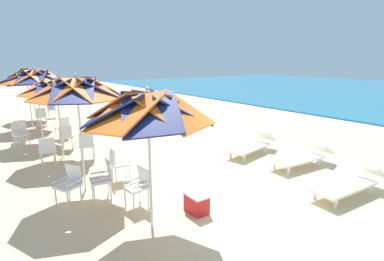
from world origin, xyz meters
TOP-DOWN VIEW (x-y plane):
  - ground_plane at (0.00, 0.00)m, footprint 80.00×80.00m
  - beach_umbrella_0 at (-0.05, -2.16)m, footprint 2.30×2.30m
  - plastic_chair_0 at (-0.93, -1.99)m, footprint 0.48×0.51m
  - beach_umbrella_1 at (-2.43, -2.69)m, footprint 2.12×2.12m
  - plastic_chair_1 at (-1.86, -3.14)m, footprint 0.60×0.62m
  - plastic_chair_2 at (-2.49, -1.83)m, footprint 0.49×0.51m
  - plastic_chair_3 at (-1.72, -2.46)m, footprint 0.51×0.53m
  - beach_umbrella_2 at (-5.41, -2.53)m, footprint 2.19×2.19m
  - plastic_chair_4 at (-4.64, -1.97)m, footprint 0.59×0.57m
  - plastic_chair_5 at (-4.76, -3.07)m, footprint 0.50×0.48m
  - plastic_chair_6 at (-6.16, -2.22)m, footprint 0.60×0.58m
  - beach_umbrella_3 at (-8.04, -2.70)m, footprint 2.28×2.28m
  - plastic_chair_7 at (-7.82, -1.97)m, footprint 0.61×0.59m
  - plastic_chair_8 at (-8.18, -3.42)m, footprint 0.50×0.47m
  - plastic_chair_9 at (-7.55, -3.49)m, footprint 0.61×0.59m
  - beach_umbrella_4 at (-10.70, -2.69)m, footprint 2.44×2.44m
  - plastic_chair_10 at (-10.93, -2.24)m, footprint 0.56×0.54m
  - beach_umbrella_5 at (-13.22, -2.21)m, footprint 2.10×2.10m
  - plastic_chair_11 at (-12.90, -1.43)m, footprint 0.53×0.51m
  - sun_lounger_0 at (1.35, 2.17)m, footprint 0.77×2.18m
  - sun_lounger_1 at (-0.40, 2.95)m, footprint 0.79×2.19m
  - sun_lounger_2 at (-2.11, 2.66)m, footprint 1.05×2.23m
  - cooler_box at (-0.01, -1.16)m, footprint 0.50×0.34m

SIDE VIEW (x-z plane):
  - ground_plane at x=0.00m, z-range 0.00..0.00m
  - cooler_box at x=-0.01m, z-range 0.00..0.40m
  - sun_lounger_0 at x=1.35m, z-range -0.03..0.59m
  - sun_lounger_1 at x=-0.40m, z-range -0.03..0.59m
  - sun_lounger_2 at x=-2.11m, z-range -0.03..0.59m
  - plastic_chair_0 at x=-0.93m, z-range 0.06..0.93m
  - plastic_chair_1 at x=-1.86m, z-range 0.06..0.93m
  - plastic_chair_2 at x=-2.49m, z-range 0.06..0.93m
  - plastic_chair_3 at x=-1.72m, z-range 0.06..0.93m
  - plastic_chair_4 at x=-4.64m, z-range 0.06..0.93m
  - plastic_chair_5 at x=-4.76m, z-range 0.06..0.93m
  - plastic_chair_6 at x=-6.16m, z-range 0.06..0.93m
  - plastic_chair_7 at x=-7.82m, z-range 0.06..0.93m
  - plastic_chair_8 at x=-8.18m, z-range 0.06..0.93m
  - plastic_chair_9 at x=-7.55m, z-range 0.06..0.93m
  - plastic_chair_10 at x=-10.93m, z-range 0.06..0.93m
  - plastic_chair_11 at x=-12.90m, z-range 0.06..0.93m
  - beach_umbrella_2 at x=-5.41m, z-range 0.93..3.47m
  - beach_umbrella_0 at x=-0.05m, z-range 0.91..3.51m
  - beach_umbrella_4 at x=-10.70m, z-range 0.94..3.52m
  - beach_umbrella_5 at x=-13.22m, z-range 1.01..3.71m
  - beach_umbrella_1 at x=-2.43m, z-range 1.01..3.76m
  - beach_umbrella_3 at x=-8.04m, z-range 1.03..3.81m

